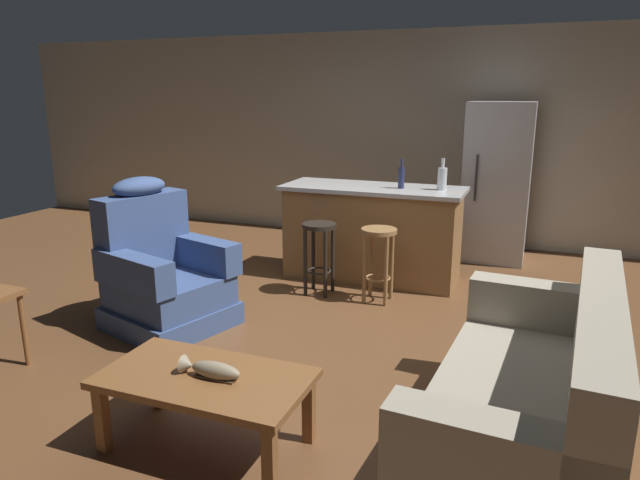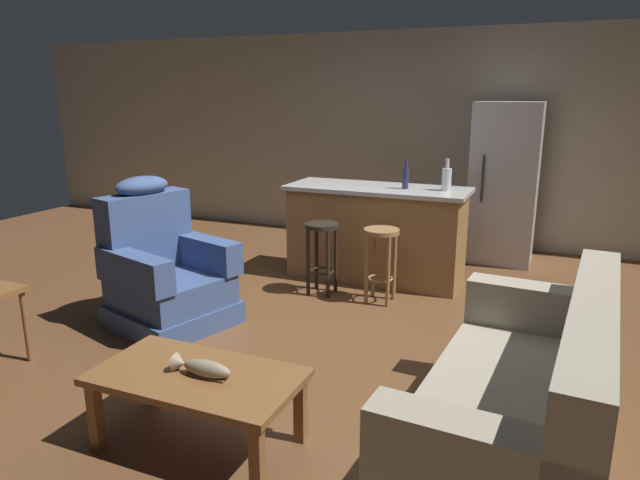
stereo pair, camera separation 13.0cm
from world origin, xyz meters
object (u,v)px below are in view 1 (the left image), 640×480
(bar_stool_left, at_px, (319,245))
(recliner_near_lamp, at_px, (162,275))
(couch, at_px, (533,403))
(bottle_short_amber, at_px, (401,177))
(kitchen_island, at_px, (372,233))
(fish_figurine, at_px, (210,370))
(bottle_tall_green, at_px, (442,178))
(refrigerator, at_px, (497,182))
(bar_stool_right, at_px, (379,251))
(coffee_table, at_px, (205,385))

(bar_stool_left, bearing_deg, recliner_near_lamp, -128.40)
(couch, height_order, bottle_short_amber, bottle_short_amber)
(couch, xyz_separation_m, kitchen_island, (-1.61, 2.64, 0.14))
(bottle_short_amber, bearing_deg, fish_figurine, -94.49)
(bottle_tall_green, bearing_deg, recliner_near_lamp, -136.38)
(bottle_tall_green, bearing_deg, refrigerator, 70.05)
(bar_stool_right, height_order, refrigerator, refrigerator)
(coffee_table, relative_size, refrigerator, 0.62)
(fish_figurine, height_order, refrigerator, refrigerator)
(recliner_near_lamp, height_order, kitchen_island, recliner_near_lamp)
(kitchen_island, xyz_separation_m, refrigerator, (1.09, 1.20, 0.40))
(refrigerator, height_order, bottle_tall_green, refrigerator)
(couch, relative_size, bar_stool_right, 2.88)
(fish_figurine, height_order, bottle_short_amber, bottle_short_amber)
(coffee_table, bearing_deg, bar_stool_left, 97.53)
(recliner_near_lamp, distance_m, bottle_tall_green, 2.72)
(coffee_table, distance_m, bar_stool_right, 2.50)
(fish_figurine, bearing_deg, coffee_table, 166.77)
(recliner_near_lamp, xyz_separation_m, bottle_short_amber, (1.53, 1.77, 0.64))
(coffee_table, bearing_deg, kitchen_island, 90.00)
(coffee_table, height_order, bar_stool_left, bar_stool_left)
(bottle_short_amber, bearing_deg, kitchen_island, 177.39)
(fish_figurine, height_order, bar_stool_right, bar_stool_right)
(fish_figurine, distance_m, couch, 1.65)
(bottle_short_amber, bearing_deg, bar_stool_right, -93.63)
(couch, relative_size, recliner_near_lamp, 1.63)
(refrigerator, distance_m, bottle_tall_green, 1.25)
(refrigerator, distance_m, bottle_short_amber, 1.47)
(coffee_table, height_order, refrigerator, refrigerator)
(fish_figurine, height_order, bottle_tall_green, bottle_tall_green)
(bar_stool_left, bearing_deg, fish_figurine, -81.58)
(refrigerator, xyz_separation_m, bottle_short_amber, (-0.81, -1.21, 0.18))
(bar_stool_right, bearing_deg, refrigerator, 65.20)
(couch, height_order, bar_stool_left, couch)
(couch, bearing_deg, fish_figurine, 21.29)
(coffee_table, height_order, recliner_near_lamp, recliner_near_lamp)
(recliner_near_lamp, distance_m, refrigerator, 3.82)
(coffee_table, height_order, bar_stool_right, bar_stool_right)
(fish_figurine, bearing_deg, couch, 17.17)
(coffee_table, bearing_deg, refrigerator, 75.79)
(fish_figurine, height_order, kitchen_island, kitchen_island)
(coffee_table, relative_size, recliner_near_lamp, 0.92)
(recliner_near_lamp, relative_size, kitchen_island, 0.67)
(kitchen_island, distance_m, bottle_short_amber, 0.65)
(coffee_table, relative_size, bar_stool_right, 1.62)
(fish_figurine, xyz_separation_m, recliner_near_lamp, (-1.28, 1.34, -0.04))
(recliner_near_lamp, bearing_deg, kitchen_island, 71.95)
(couch, height_order, refrigerator, refrigerator)
(coffee_table, relative_size, bottle_short_amber, 3.78)
(refrigerator, height_order, bottle_short_amber, refrigerator)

